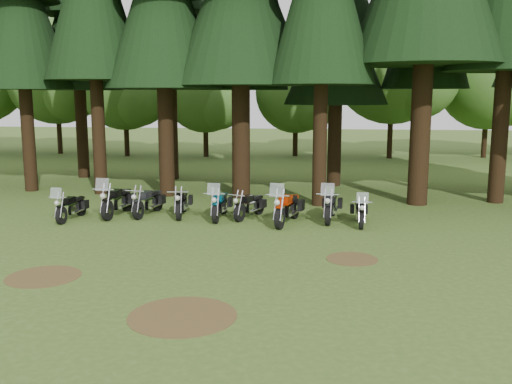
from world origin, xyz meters
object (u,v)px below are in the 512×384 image
motorcycle_5 (250,206)px  motorcycle_7 (331,206)px  motorcycle_8 (360,212)px  motorcycle_6 (287,209)px  motorcycle_0 (71,208)px  motorcycle_2 (148,203)px  motorcycle_3 (182,203)px  motorcycle_1 (117,202)px  motorcycle_4 (220,205)px

motorcycle_5 → motorcycle_7: (2.87, -0.05, 0.08)m
motorcycle_5 → motorcycle_8: bearing=12.6°
motorcycle_6 → motorcycle_8: motorcycle_6 is taller
motorcycle_0 → motorcycle_2: bearing=27.5°
motorcycle_3 → motorcycle_7: size_ratio=0.93×
motorcycle_5 → motorcycle_6: (1.41, -0.76, 0.10)m
motorcycle_6 → motorcycle_7: motorcycle_6 is taller
motorcycle_1 → motorcycle_5: (4.84, 0.27, -0.10)m
motorcycle_0 → motorcycle_8: motorcycle_0 is taller
motorcycle_2 → motorcycle_8: (7.63, -0.58, -0.04)m
motorcycle_0 → motorcycle_5: (6.19, 1.15, -0.02)m
motorcycle_6 → motorcycle_1: bearing=-171.8°
motorcycle_1 → motorcycle_8: (8.70, -0.31, -0.09)m
motorcycle_8 → motorcycle_2: bearing=174.6°
motorcycle_1 → motorcycle_6: size_ratio=0.99×
motorcycle_2 → motorcycle_3: motorcycle_2 is taller
motorcycle_1 → motorcycle_8: size_ratio=1.22×
motorcycle_7 → motorcycle_8: motorcycle_7 is taller
motorcycle_0 → motorcycle_6: (7.60, 0.39, 0.09)m
motorcycle_5 → motorcycle_7: motorcycle_7 is taller
motorcycle_2 → motorcycle_5: 3.76m
motorcycle_3 → motorcycle_5: 2.51m
motorcycle_4 → motorcycle_5: motorcycle_4 is taller
motorcycle_2 → motorcycle_4: motorcycle_4 is taller
motorcycle_1 → motorcycle_5: 4.84m
motorcycle_3 → motorcycle_6: 4.00m
motorcycle_3 → motorcycle_5: bearing=-8.3°
motorcycle_6 → motorcycle_8: size_ratio=1.24×
motorcycle_2 → motorcycle_1: bearing=-157.8°
motorcycle_8 → motorcycle_1: bearing=176.9°
motorcycle_2 → motorcycle_4: 2.73m
motorcycle_3 → motorcycle_6: (3.92, -0.78, 0.07)m
motorcycle_8 → motorcycle_3: bearing=173.5°
motorcycle_5 → motorcycle_7: 2.88m
motorcycle_5 → motorcycle_0: bearing=-148.3°
motorcycle_7 → motorcycle_5: bearing=-175.3°
motorcycle_0 → motorcycle_4: (5.16, 0.89, 0.05)m
motorcycle_7 → motorcycle_8: 1.13m
motorcycle_0 → motorcycle_4: 5.23m
motorcycle_4 → motorcycle_8: motorcycle_4 is taller
motorcycle_1 → motorcycle_6: motorcycle_6 is taller
motorcycle_2 → motorcycle_8: size_ratio=1.10×
motorcycle_3 → motorcycle_4: motorcycle_4 is taller
motorcycle_0 → motorcycle_1: size_ratio=0.84×
motorcycle_2 → motorcycle_8: 7.65m
motorcycle_3 → motorcycle_4: size_ratio=0.97×
motorcycle_3 → motorcycle_7: 5.38m
motorcycle_1 → motorcycle_4: motorcycle_1 is taller
motorcycle_7 → motorcycle_1: bearing=-172.7°
motorcycle_6 → motorcycle_7: (1.46, 0.71, -0.03)m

